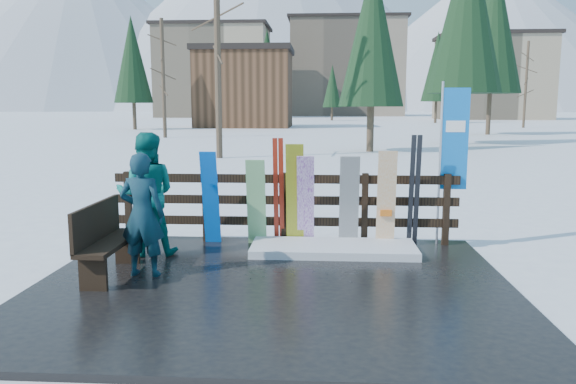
# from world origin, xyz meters

# --- Properties ---
(ground) EXTENTS (700.00, 700.00, 0.00)m
(ground) POSITION_xyz_m (0.00, 0.00, 0.00)
(ground) COLOR white
(ground) RESTS_ON ground
(deck) EXTENTS (6.00, 5.00, 0.08)m
(deck) POSITION_xyz_m (0.00, 0.00, 0.04)
(deck) COLOR black
(deck) RESTS_ON ground
(fence) EXTENTS (5.60, 0.10, 1.15)m
(fence) POSITION_xyz_m (0.00, 2.20, 0.74)
(fence) COLOR black
(fence) RESTS_ON deck
(snow_patch) EXTENTS (2.51, 1.00, 0.12)m
(snow_patch) POSITION_xyz_m (0.79, 1.60, 0.14)
(snow_patch) COLOR white
(snow_patch) RESTS_ON deck
(bench) EXTENTS (0.41, 1.50, 0.97)m
(bench) POSITION_xyz_m (-2.22, 0.21, 0.60)
(bench) COLOR black
(bench) RESTS_ON deck
(snowboard_0) EXTENTS (0.26, 0.36, 1.52)m
(snowboard_0) POSITION_xyz_m (-1.17, 1.98, 0.84)
(snowboard_0) COLOR blue
(snowboard_0) RESTS_ON deck
(snowboard_1) EXTENTS (0.30, 0.29, 1.39)m
(snowboard_1) POSITION_xyz_m (-0.44, 1.98, 0.78)
(snowboard_1) COLOR silver
(snowboard_1) RESTS_ON deck
(snowboard_2) EXTENTS (0.28, 0.37, 1.64)m
(snowboard_2) POSITION_xyz_m (0.18, 1.98, 0.90)
(snowboard_2) COLOR #FAFF1F
(snowboard_2) RESTS_ON deck
(snowboard_3) EXTENTS (0.27, 0.39, 1.46)m
(snowboard_3) POSITION_xyz_m (0.35, 1.98, 0.81)
(snowboard_3) COLOR white
(snowboard_3) RESTS_ON deck
(snowboard_4) EXTENTS (0.31, 0.31, 1.45)m
(snowboard_4) POSITION_xyz_m (1.04, 1.98, 0.81)
(snowboard_4) COLOR black
(snowboard_4) RESTS_ON deck
(snowboard_5) EXTENTS (0.29, 0.19, 1.54)m
(snowboard_5) POSITION_xyz_m (1.62, 1.98, 0.85)
(snowboard_5) COLOR white
(snowboard_5) RESTS_ON deck
(ski_pair_a) EXTENTS (0.16, 0.32, 1.73)m
(ski_pair_a) POSITION_xyz_m (-0.09, 2.05, 0.94)
(ski_pair_a) COLOR #A12413
(ski_pair_a) RESTS_ON deck
(ski_pair_b) EXTENTS (0.17, 0.22, 1.78)m
(ski_pair_b) POSITION_xyz_m (2.06, 2.05, 0.97)
(ski_pair_b) COLOR black
(ski_pair_b) RESTS_ON deck
(rental_flag) EXTENTS (0.45, 0.04, 2.60)m
(rental_flag) POSITION_xyz_m (2.65, 2.25, 1.69)
(rental_flag) COLOR silver
(rental_flag) RESTS_ON deck
(person_front) EXTENTS (0.62, 0.42, 1.63)m
(person_front) POSITION_xyz_m (-1.73, 0.26, 0.90)
(person_front) COLOR #124246
(person_front) RESTS_ON deck
(person_back) EXTENTS (1.00, 0.84, 1.84)m
(person_back) POSITION_xyz_m (-2.00, 1.32, 1.00)
(person_back) COLOR #096760
(person_back) RESTS_ON deck
(resort_buildings) EXTENTS (73.00, 87.60, 22.60)m
(resort_buildings) POSITION_xyz_m (1.03, 115.41, 9.81)
(resort_buildings) COLOR tan
(resort_buildings) RESTS_ON ground
(trees) EXTENTS (42.02, 68.66, 13.24)m
(trees) POSITION_xyz_m (5.33, 48.00, 5.74)
(trees) COLOR #382B1E
(trees) RESTS_ON ground
(mountains) EXTENTS (520.00, 260.00, 120.00)m
(mountains) POSITION_xyz_m (-10.50, 328.41, 50.20)
(mountains) COLOR white
(mountains) RESTS_ON ground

